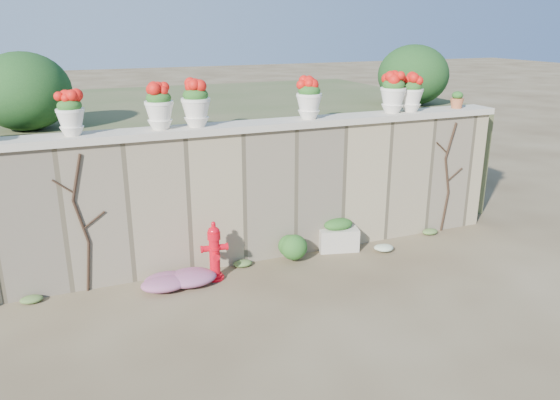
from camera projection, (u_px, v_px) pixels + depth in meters
name	position (u px, v px, depth m)	size (l,w,h in m)	color
ground	(317.00, 306.00, 7.03)	(80.00, 80.00, 0.00)	#4D3D26
stone_wall	(266.00, 194.00, 8.30)	(8.00, 0.40, 2.00)	#998866
wall_cap	(266.00, 125.00, 7.97)	(8.10, 0.52, 0.10)	beige
raised_fill	(210.00, 150.00, 11.11)	(9.00, 6.00, 2.00)	#384C23
back_shrub_left	(24.00, 91.00, 7.71)	(1.30, 1.30, 1.10)	#143814
back_shrub_right	(413.00, 75.00, 10.11)	(1.30, 1.30, 1.10)	#143814
vine_left	(82.00, 222.00, 7.13)	(0.60, 0.04, 1.91)	black
vine_right	(448.00, 176.00, 9.28)	(0.60, 0.04, 1.91)	black
fire_hydrant	(214.00, 251.00, 7.63)	(0.37, 0.26, 0.86)	red
planter_box	(338.00, 235.00, 8.71)	(0.69, 0.50, 0.52)	beige
green_shrub	(294.00, 244.00, 8.31)	(0.57, 0.51, 0.54)	#1E5119
magenta_clump	(178.00, 278.00, 7.50)	(0.97, 0.65, 0.26)	#D22AAC
white_flowers	(384.00, 247.00, 8.67)	(0.44, 0.35, 0.16)	white
urn_pot_0	(70.00, 114.00, 6.91)	(0.35, 0.35, 0.55)	white
urn_pot_1	(159.00, 107.00, 7.31)	(0.39, 0.39, 0.61)	white
urn_pot_2	(196.00, 104.00, 7.49)	(0.40, 0.40, 0.63)	white
urn_pot_3	(309.00, 99.00, 8.12)	(0.38, 0.38, 0.60)	white
urn_pot_4	(393.00, 93.00, 8.65)	(0.41, 0.41, 0.64)	white
urn_pot_5	(411.00, 93.00, 8.78)	(0.37, 0.37, 0.59)	white
terracotta_pot	(457.00, 101.00, 9.17)	(0.23, 0.23, 0.27)	#B76138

